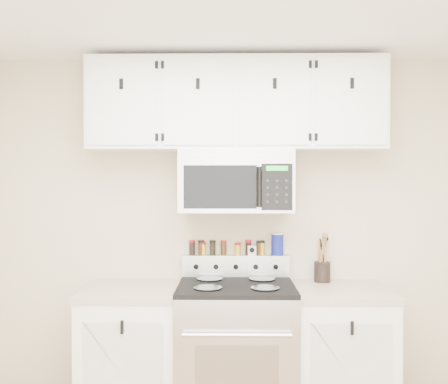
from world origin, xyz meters
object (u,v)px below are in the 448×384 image
(microwave, at_px, (236,181))
(utensil_crock, at_px, (322,270))
(range, at_px, (236,354))
(salt_canister, at_px, (277,244))

(microwave, bearing_deg, utensil_crock, 9.85)
(range, relative_size, microwave, 1.45)
(range, distance_m, salt_canister, 0.81)
(microwave, xyz_separation_m, salt_canister, (0.30, 0.16, -0.45))
(range, distance_m, microwave, 1.15)
(microwave, bearing_deg, salt_canister, 27.67)
(range, height_order, utensil_crock, utensil_crock)
(range, xyz_separation_m, microwave, (0.00, 0.13, 1.14))
(salt_canister, bearing_deg, utensil_crock, -9.15)
(microwave, height_order, utensil_crock, microwave)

